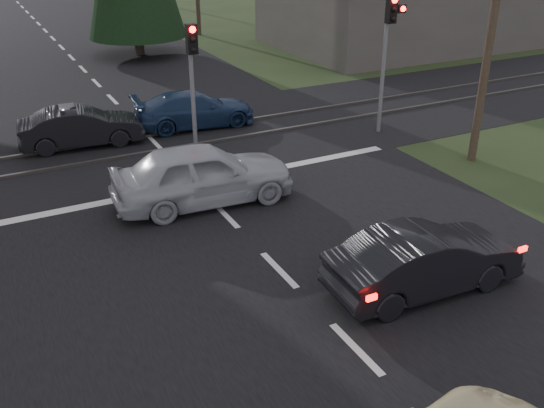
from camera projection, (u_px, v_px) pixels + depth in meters
ground at (356, 349)px, 10.98m from camera, size 120.00×120.00×0.00m
road at (175, 164)px, 18.97m from camera, size 14.00×100.00×0.01m
rail_corridor at (156, 144)px, 20.57m from camera, size 120.00×8.00×0.01m
stop_line at (196, 184)px, 17.53m from camera, size 13.00×0.35×0.00m
rail_near at (163, 150)px, 19.91m from camera, size 120.00×0.12×0.10m
rail_far at (149, 136)px, 21.19m from camera, size 120.00×0.12×0.10m
traffic_signal_right at (389, 38)px, 20.20m from camera, size 0.68×0.48×4.70m
traffic_signal_center at (192, 67)px, 18.70m from camera, size 0.32×0.48×4.10m
utility_pole_near at (495, 5)px, 17.19m from camera, size 1.80×0.26×9.00m
building_right at (401, 9)px, 35.08m from camera, size 14.00×10.00×4.00m
dark_hatchback at (424, 261)px, 12.43m from camera, size 4.24×1.64×1.38m
silver_car at (203, 174)px, 16.13m from camera, size 4.96×2.29×1.65m
blue_sedan at (194, 109)px, 21.97m from camera, size 4.53×2.15×1.28m
dark_car_far at (81, 127)px, 20.12m from camera, size 4.11×1.77×1.31m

